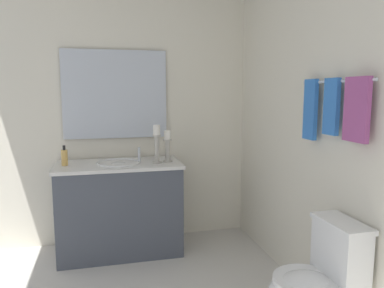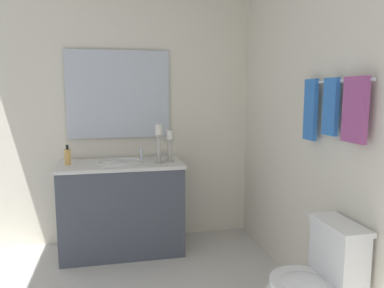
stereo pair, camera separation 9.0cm
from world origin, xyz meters
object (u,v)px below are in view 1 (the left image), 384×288
(soap_bottle, at_px, (65,157))
(towel_center, at_px, (331,107))
(towel_bar, at_px, (335,81))
(towel_near_vanity, at_px, (310,110))
(towel_near_corner, at_px, (357,110))
(mirror, at_px, (115,94))
(candle_holder_short, at_px, (157,143))
(toilet, at_px, (316,285))
(vanity_cabinet, at_px, (120,208))
(candle_holder_tall, at_px, (168,145))
(sink_basin, at_px, (119,167))

(soap_bottle, relative_size, towel_center, 0.50)
(towel_bar, xyz_separation_m, towel_near_vanity, (-0.24, -0.02, -0.19))
(towel_bar, relative_size, towel_near_corner, 1.93)
(mirror, bearing_deg, towel_center, 37.88)
(candle_holder_short, xyz_separation_m, toilet, (1.51, 0.72, -0.68))
(soap_bottle, distance_m, toilet, 2.28)
(towel_center, height_order, towel_near_corner, same)
(vanity_cabinet, height_order, candle_holder_tall, candle_holder_tall)
(towel_center, bearing_deg, towel_near_corner, 0.00)
(towel_center, xyz_separation_m, towel_near_corner, (0.24, 0.00, -0.01))
(vanity_cabinet, distance_m, mirror, 1.09)
(towel_near_corner, bearing_deg, toilet, -90.24)
(candle_holder_short, bearing_deg, towel_near_corner, 31.37)
(towel_near_corner, bearing_deg, towel_center, 180.00)
(vanity_cabinet, bearing_deg, toilet, 33.82)
(towel_near_vanity, bearing_deg, candle_holder_tall, -142.73)
(sink_basin, xyz_separation_m, towel_near_vanity, (1.11, 1.26, 0.57))
(towel_near_vanity, height_order, towel_center, same)
(candle_holder_tall, distance_m, towel_center, 1.59)
(towel_near_vanity, height_order, towel_near_corner, same)
(vanity_cabinet, relative_size, soap_bottle, 6.34)
(mirror, height_order, soap_bottle, mirror)
(mirror, relative_size, towel_near_vanity, 2.39)
(vanity_cabinet, xyz_separation_m, candle_holder_tall, (0.04, 0.45, 0.58))
(vanity_cabinet, height_order, towel_bar, towel_bar)
(mirror, bearing_deg, towel_near_corner, 34.15)
(vanity_cabinet, bearing_deg, candle_holder_tall, 85.24)
(mirror, height_order, towel_bar, mirror)
(mirror, distance_m, towel_center, 2.06)
(vanity_cabinet, relative_size, candle_holder_short, 3.25)
(towel_bar, distance_m, towel_near_corner, 0.29)
(sink_basin, height_order, towel_center, towel_center)
(towel_near_vanity, relative_size, towel_near_corner, 1.12)
(candle_holder_short, distance_m, towel_near_vanity, 1.42)
(towel_near_corner, bearing_deg, candle_holder_tall, -152.24)
(towel_center, bearing_deg, candle_holder_tall, -148.11)
(mirror, bearing_deg, toilet, 29.65)
(towel_bar, bearing_deg, towel_center, -90.00)
(mirror, xyz_separation_m, soap_bottle, (0.27, -0.47, -0.55))
(soap_bottle, distance_m, towel_near_vanity, 2.11)
(mirror, xyz_separation_m, candle_holder_short, (0.36, 0.35, -0.44))
(soap_bottle, bearing_deg, candle_holder_tall, 87.33)
(sink_basin, bearing_deg, towel_near_vanity, 48.77)
(soap_bottle, xyz_separation_m, towel_near_vanity, (1.11, 1.73, 0.45))
(candle_holder_tall, bearing_deg, towel_bar, 32.45)
(toilet, distance_m, towel_near_vanity, 1.14)
(towel_center, bearing_deg, towel_bar, 90.00)
(soap_bottle, bearing_deg, candle_holder_short, 84.26)
(vanity_cabinet, height_order, towel_near_corner, towel_near_corner)
(toilet, bearing_deg, vanity_cabinet, -146.18)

